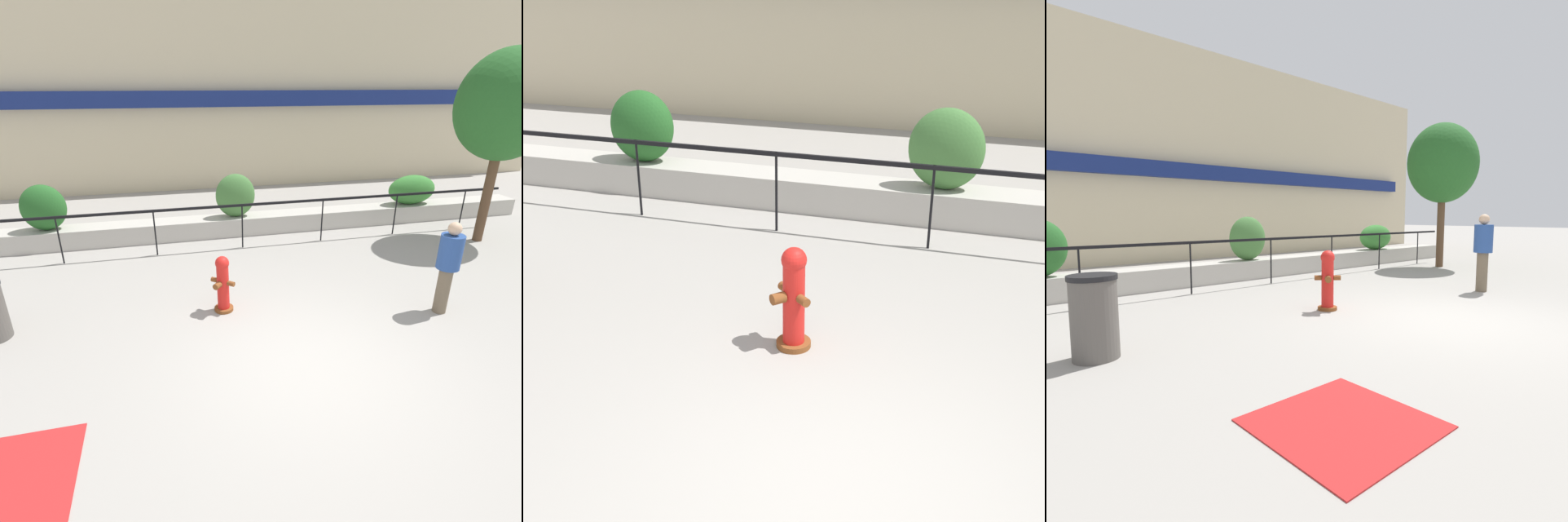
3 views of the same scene
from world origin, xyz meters
The scene contains 6 objects.
ground_plane centered at (0.00, 0.00, 0.00)m, with size 120.00×120.00×0.00m, color #9E9991.
planter_wall_low centered at (0.00, 6.00, 0.25)m, with size 18.00×0.70×0.50m, color #B7B2A8.
fence_railing_segment centered at (0.00, 4.90, 1.02)m, with size 15.00×0.05×1.15m.
hedge_bush_0 centered at (-4.77, 6.00, 1.07)m, with size 1.07×0.69×1.14m, color #235B23.
hedge_bush_1 centered at (0.04, 6.00, 1.09)m, with size 1.08×0.59×1.17m, color #427538.
fire_hydrant centered at (-0.97, 1.88, 0.55)m, with size 0.50×0.50×1.08m.
Camera 2 is at (0.90, -4.26, 3.76)m, focal length 50.00 mm.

